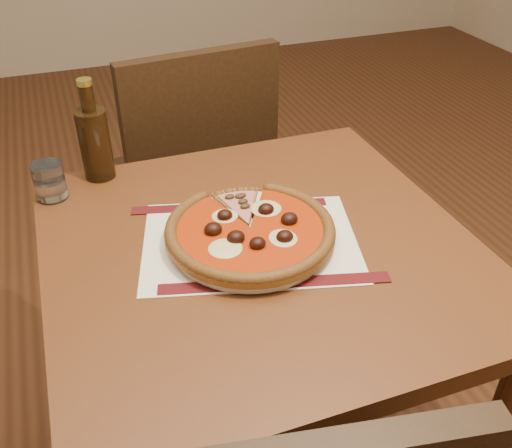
# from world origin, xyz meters

# --- Properties ---
(table) EXTENTS (0.80, 0.80, 0.75)m
(table) POSITION_xyz_m (-0.49, -0.32, 0.65)
(table) COLOR #5B3015
(table) RESTS_ON ground
(chair_far) EXTENTS (0.49, 0.49, 0.94)m
(chair_far) POSITION_xyz_m (-0.46, 0.36, 0.54)
(chair_far) COLOR black
(chair_far) RESTS_ON ground
(placemat) EXTENTS (0.47, 0.38, 0.00)m
(placemat) POSITION_xyz_m (-0.51, -0.31, 0.75)
(placemat) COLOR beige
(placemat) RESTS_ON table
(plate) EXTENTS (0.30, 0.30, 0.02)m
(plate) POSITION_xyz_m (-0.51, -0.31, 0.76)
(plate) COLOR white
(plate) RESTS_ON placemat
(pizza) EXTENTS (0.32, 0.32, 0.04)m
(pizza) POSITION_xyz_m (-0.51, -0.31, 0.78)
(pizza) COLOR #996525
(pizza) RESTS_ON plate
(ham_slice) EXTENTS (0.10, 0.14, 0.02)m
(ham_slice) POSITION_xyz_m (-0.49, -0.23, 0.78)
(ham_slice) COLOR #996525
(ham_slice) RESTS_ON plate
(water_glass) EXTENTS (0.08, 0.08, 0.08)m
(water_glass) POSITION_xyz_m (-0.85, -0.02, 0.79)
(water_glass) COLOR white
(water_glass) RESTS_ON table
(bottle) EXTENTS (0.07, 0.07, 0.23)m
(bottle) POSITION_xyz_m (-0.74, 0.04, 0.84)
(bottle) COLOR #37220D
(bottle) RESTS_ON table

